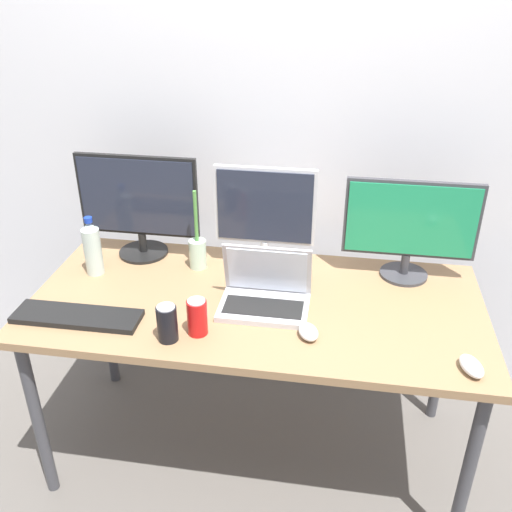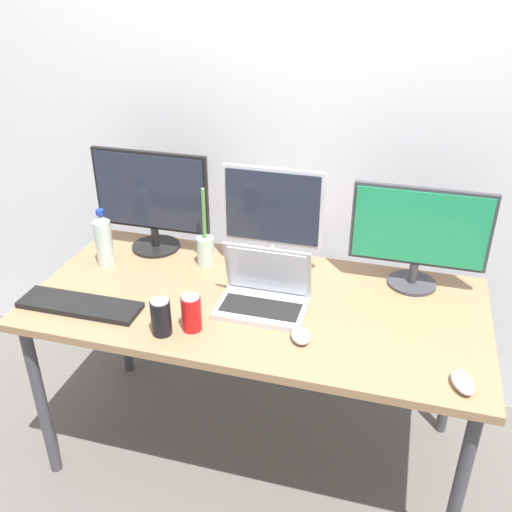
# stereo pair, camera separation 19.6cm
# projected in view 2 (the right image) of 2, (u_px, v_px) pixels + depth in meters

# --- Properties ---
(ground_plane) EXTENTS (16.00, 16.00, 0.00)m
(ground_plane) POSITION_uv_depth(u_px,v_px,m) (256.00, 448.00, 2.40)
(ground_plane) COLOR #5B5651
(wall_back) EXTENTS (7.00, 0.08, 2.60)m
(wall_back) POSITION_uv_depth(u_px,v_px,m) (296.00, 105.00, 2.28)
(wall_back) COLOR silver
(wall_back) RESTS_ON ground
(work_desk) EXTENTS (1.62, 0.76, 0.74)m
(work_desk) POSITION_uv_depth(u_px,v_px,m) (256.00, 314.00, 2.08)
(work_desk) COLOR #424247
(work_desk) RESTS_ON ground
(monitor_left) EXTENTS (0.48, 0.20, 0.42)m
(monitor_left) POSITION_uv_depth(u_px,v_px,m) (151.00, 198.00, 2.29)
(monitor_left) COLOR black
(monitor_left) RESTS_ON work_desk
(monitor_center) EXTENTS (0.39, 0.21, 0.41)m
(monitor_center) POSITION_uv_depth(u_px,v_px,m) (273.00, 217.00, 2.17)
(monitor_center) COLOR silver
(monitor_center) RESTS_ON work_desk
(monitor_right) EXTENTS (0.49, 0.18, 0.39)m
(monitor_right) POSITION_uv_depth(u_px,v_px,m) (419.00, 234.00, 2.04)
(monitor_right) COLOR #38383D
(monitor_right) RESTS_ON work_desk
(laptop_silver) EXTENTS (0.31, 0.21, 0.22)m
(laptop_silver) POSITION_uv_depth(u_px,v_px,m) (264.00, 293.00, 1.99)
(laptop_silver) COLOR #B7B7BC
(laptop_silver) RESTS_ON work_desk
(keyboard_main) EXTENTS (0.44, 0.13, 0.02)m
(keyboard_main) POSITION_uv_depth(u_px,v_px,m) (80.00, 305.00, 2.00)
(keyboard_main) COLOR black
(keyboard_main) RESTS_ON work_desk
(mouse_by_keyboard) EXTENTS (0.09, 0.11, 0.04)m
(mouse_by_keyboard) POSITION_uv_depth(u_px,v_px,m) (301.00, 335.00, 1.83)
(mouse_by_keyboard) COLOR silver
(mouse_by_keyboard) RESTS_ON work_desk
(mouse_by_laptop) EXTENTS (0.09, 0.12, 0.04)m
(mouse_by_laptop) POSITION_uv_depth(u_px,v_px,m) (463.00, 382.00, 1.63)
(mouse_by_laptop) COLOR silver
(mouse_by_laptop) RESTS_ON work_desk
(water_bottle) EXTENTS (0.07, 0.07, 0.24)m
(water_bottle) POSITION_uv_depth(u_px,v_px,m) (104.00, 240.00, 2.23)
(water_bottle) COLOR silver
(water_bottle) RESTS_ON work_desk
(soda_can_near_keyboard) EXTENTS (0.07, 0.07, 0.13)m
(soda_can_near_keyboard) POSITION_uv_depth(u_px,v_px,m) (161.00, 317.00, 1.84)
(soda_can_near_keyboard) COLOR black
(soda_can_near_keyboard) RESTS_ON work_desk
(soda_can_by_laptop) EXTENTS (0.07, 0.07, 0.13)m
(soda_can_by_laptop) POSITION_uv_depth(u_px,v_px,m) (191.00, 313.00, 1.86)
(soda_can_by_laptop) COLOR red
(soda_can_by_laptop) RESTS_ON work_desk
(bamboo_vase) EXTENTS (0.07, 0.07, 0.32)m
(bamboo_vase) POSITION_uv_depth(u_px,v_px,m) (206.00, 248.00, 2.25)
(bamboo_vase) COLOR #B2D1B7
(bamboo_vase) RESTS_ON work_desk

